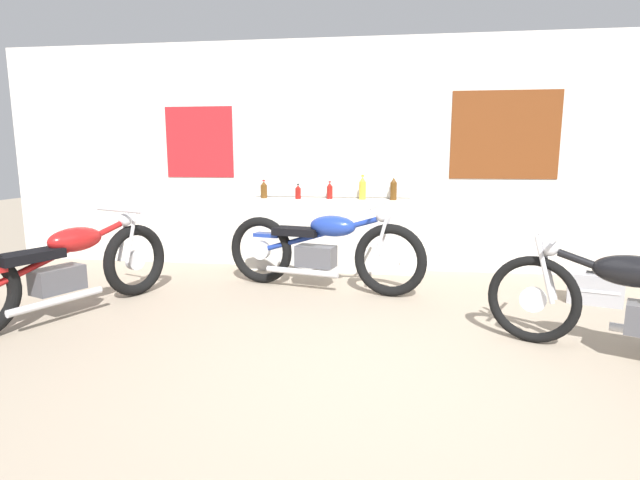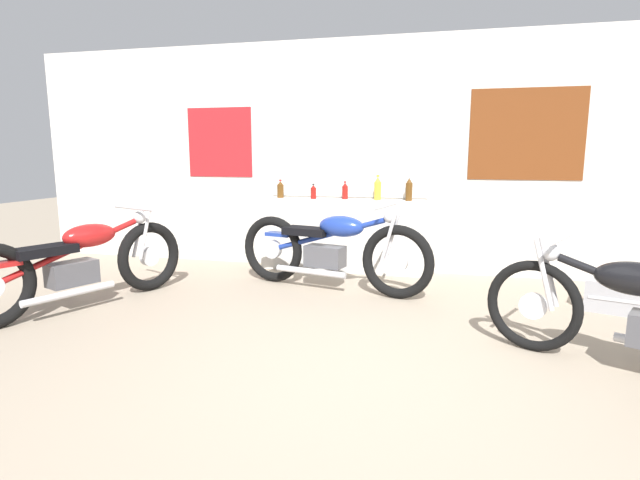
% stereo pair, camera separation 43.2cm
% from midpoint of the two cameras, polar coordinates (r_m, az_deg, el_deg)
% --- Properties ---
extents(ground_plane, '(24.00, 24.00, 0.00)m').
position_cam_midpoint_polar(ground_plane, '(3.21, 8.27, -16.97)').
color(ground_plane, gray).
extents(wall_back, '(10.00, 0.07, 2.80)m').
position_cam_midpoint_polar(wall_back, '(6.18, 11.65, 9.33)').
color(wall_back, silver).
rests_on(wall_back, ground_plane).
extents(sill_counter, '(2.11, 0.28, 0.89)m').
position_cam_midpoint_polar(sill_counter, '(6.15, 4.90, 0.52)').
color(sill_counter, silver).
rests_on(sill_counter, ground_plane).
extents(bottle_leftmost, '(0.08, 0.08, 0.23)m').
position_cam_midpoint_polar(bottle_leftmost, '(6.29, -2.58, 5.76)').
color(bottle_leftmost, '#5B3814').
rests_on(bottle_leftmost, sill_counter).
extents(bottle_left_center, '(0.07, 0.07, 0.19)m').
position_cam_midpoint_polar(bottle_left_center, '(6.13, 1.27, 5.49)').
color(bottle_left_center, maroon).
rests_on(bottle_left_center, sill_counter).
extents(bottle_center, '(0.07, 0.07, 0.22)m').
position_cam_midpoint_polar(bottle_center, '(6.12, 4.91, 5.58)').
color(bottle_center, maroon).
rests_on(bottle_center, sill_counter).
extents(bottle_right_center, '(0.08, 0.08, 0.30)m').
position_cam_midpoint_polar(bottle_right_center, '(6.04, 8.66, 5.78)').
color(bottle_right_center, gold).
rests_on(bottle_right_center, sill_counter).
extents(bottle_rightmost, '(0.08, 0.08, 0.29)m').
position_cam_midpoint_polar(bottle_rightmost, '(6.01, 12.19, 5.62)').
color(bottle_rightmost, '#5B3814').
rests_on(bottle_rightmost, sill_counter).
extents(motorcycle_blue, '(2.18, 0.75, 0.94)m').
position_cam_midpoint_polar(motorcycle_blue, '(5.29, 3.60, -1.05)').
color(motorcycle_blue, black).
rests_on(motorcycle_blue, ground_plane).
extents(motorcycle_red, '(1.01, 2.11, 0.91)m').
position_cam_midpoint_polar(motorcycle_red, '(5.08, -23.67, -2.46)').
color(motorcycle_red, black).
rests_on(motorcycle_red, ground_plane).
extents(hard_case_silver, '(0.54, 0.39, 0.32)m').
position_cam_midpoint_polar(hard_case_silver, '(5.45, 32.60, -5.48)').
color(hard_case_silver, '#9E9EA3').
rests_on(hard_case_silver, ground_plane).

